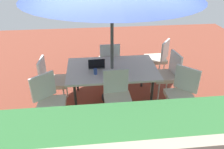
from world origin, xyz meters
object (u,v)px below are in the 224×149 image
chair_west (168,73)px  chair_northwest (182,92)px  dining_table (112,70)px  chair_east (51,79)px  cup (95,71)px  chair_southwest (158,57)px  chair_northeast (49,100)px  chair_north (117,95)px  laptop (96,65)px  chair_south (109,60)px

chair_west → chair_northwest: bearing=-5.0°
dining_table → chair_east: (1.19, 0.02, -0.12)m
dining_table → chair_west: size_ratio=1.80×
chair_east → chair_west: (-2.33, 0.01, 0.00)m
cup → dining_table: bearing=-148.1°
chair_southwest → cup: (1.51, 0.97, 0.22)m
chair_northwest → chair_east: 2.46m
chair_southwest → chair_northeast: 2.74m
chair_east → dining_table: bearing=-86.0°
chair_north → chair_west: (-1.13, -0.68, 0.00)m
chair_north → laptop: size_ratio=3.03×
chair_south → chair_north: same height
chair_northwest → chair_northeast: bearing=-135.6°
chair_northeast → chair_east: bearing=56.2°
chair_south → chair_southwest: same height
laptop → chair_west: bearing=175.5°
chair_east → laptop: bearing=-81.3°
chair_northwest → chair_south: size_ratio=1.00×
chair_south → cup: chair_south is taller
laptop → chair_northeast: bearing=42.6°
laptop → cup: bearing=82.4°
chair_east → chair_northeast: bearing=-172.1°
dining_table → chair_east: 1.20m
cup → chair_west: bearing=-172.9°
chair_east → laptop: 0.92m
chair_northwest → chair_southwest: bearing=134.3°
dining_table → laptop: laptop is taller
chair_southwest → laptop: bearing=-28.0°
dining_table → chair_northeast: (1.14, 0.72, -0.12)m
chair_southwest → laptop: (1.47, 0.69, 0.21)m
dining_table → chair_northwest: bearing=147.9°
chair_northeast → cup: 0.98m
chair_northeast → laptop: 1.17m
chair_southwest → chair_west: bearing=34.5°
chair_south → chair_southwest: bearing=-179.0°
dining_table → chair_south: (-0.02, -0.74, -0.12)m
chair_south → chair_northeast: same height
chair_northeast → chair_south: bearing=13.2°
chair_south → chair_northeast: bearing=51.8°
chair_southwest → laptop: chair_southwest is taller
chair_northwest → chair_northeast: size_ratio=1.00×
chair_northwest → chair_south: (1.14, -1.47, 0.00)m
chair_west → cup: chair_west is taller
chair_northeast → dining_table: bearing=-6.1°
chair_north → chair_southwest: bearing=48.6°
chair_northeast → chair_north: bearing=-37.6°
dining_table → chair_north: 0.71m
cup → chair_northwest: bearing=160.8°
chair_east → cup: (-0.86, 0.19, 0.22)m
chair_northeast → chair_north: (-1.15, -0.02, 0.00)m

